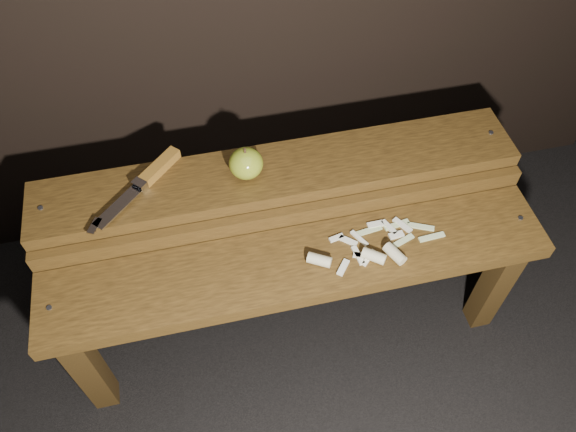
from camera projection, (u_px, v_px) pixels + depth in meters
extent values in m
plane|color=black|center=(292.00, 323.00, 1.66)|extent=(60.00, 60.00, 0.00)
cube|color=#32210C|center=(89.00, 369.00, 1.38)|extent=(0.06, 0.06, 0.38)
cube|color=#32210C|center=(494.00, 285.00, 1.53)|extent=(0.06, 0.06, 0.38)
cube|color=#422B0F|center=(298.00, 265.00, 1.32)|extent=(1.20, 0.20, 0.04)
cylinder|color=slate|center=(49.00, 308.00, 1.22)|extent=(0.01, 0.01, 0.00)
cylinder|color=slate|center=(521.00, 218.00, 1.37)|extent=(0.01, 0.01, 0.00)
cube|color=#32210C|center=(83.00, 260.00, 1.53)|extent=(0.06, 0.06, 0.46)
cube|color=#32210C|center=(454.00, 193.00, 1.67)|extent=(0.06, 0.06, 0.46)
cube|color=#422B0F|center=(288.00, 217.00, 1.35)|extent=(1.20, 0.02, 0.05)
cube|color=#422B0F|center=(278.00, 174.00, 1.38)|extent=(1.20, 0.18, 0.04)
cylinder|color=slate|center=(41.00, 208.00, 1.29)|extent=(0.01, 0.01, 0.00)
cylinder|color=slate|center=(491.00, 133.00, 1.44)|extent=(0.01, 0.01, 0.00)
ellipsoid|color=olive|center=(246.00, 163.00, 1.33)|extent=(0.08, 0.08, 0.07)
cylinder|color=#382314|center=(245.00, 151.00, 1.29)|extent=(0.01, 0.01, 0.01)
cube|color=brown|center=(160.00, 167.00, 1.35)|extent=(0.11, 0.11, 0.02)
cube|color=silver|center=(140.00, 186.00, 1.32)|extent=(0.04, 0.04, 0.03)
cube|color=silver|center=(117.00, 207.00, 1.28)|extent=(0.12, 0.12, 0.00)
cube|color=silver|center=(95.00, 226.00, 1.25)|extent=(0.04, 0.05, 0.00)
cube|color=beige|center=(358.00, 255.00, 1.31)|extent=(0.02, 0.05, 0.01)
cube|color=beige|center=(359.00, 238.00, 1.33)|extent=(0.03, 0.05, 0.01)
cube|color=beige|center=(369.00, 258.00, 1.30)|extent=(0.04, 0.04, 0.01)
cube|color=beige|center=(375.00, 225.00, 1.36)|extent=(0.04, 0.02, 0.01)
cube|color=beige|center=(336.00, 238.00, 1.34)|extent=(0.04, 0.02, 0.01)
cube|color=beige|center=(363.00, 256.00, 1.30)|extent=(0.05, 0.03, 0.01)
cube|color=beige|center=(343.00, 267.00, 1.29)|extent=(0.04, 0.04, 0.01)
cube|color=beige|center=(396.00, 235.00, 1.34)|extent=(0.04, 0.02, 0.01)
cube|color=beige|center=(389.00, 227.00, 1.35)|extent=(0.03, 0.05, 0.01)
cube|color=beige|center=(402.00, 225.00, 1.36)|extent=(0.04, 0.05, 0.01)
cube|color=beige|center=(348.00, 241.00, 1.33)|extent=(0.04, 0.04, 0.01)
cylinder|color=#C9BB8C|center=(319.00, 260.00, 1.29)|extent=(0.06, 0.05, 0.03)
cylinder|color=#C9BB8C|center=(374.00, 256.00, 1.29)|extent=(0.06, 0.05, 0.03)
cylinder|color=#C9BB8C|center=(395.00, 254.00, 1.30)|extent=(0.05, 0.06, 0.03)
cube|color=#BCC988|center=(397.00, 225.00, 1.36)|extent=(0.07, 0.02, 0.00)
cube|color=#BCC988|center=(369.00, 231.00, 1.35)|extent=(0.07, 0.02, 0.00)
cube|color=#BCC988|center=(402.00, 241.00, 1.33)|extent=(0.07, 0.03, 0.00)
cube|color=#BCC988|center=(421.00, 227.00, 1.36)|extent=(0.06, 0.04, 0.00)
cube|color=#BCC988|center=(432.00, 237.00, 1.34)|extent=(0.07, 0.02, 0.00)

